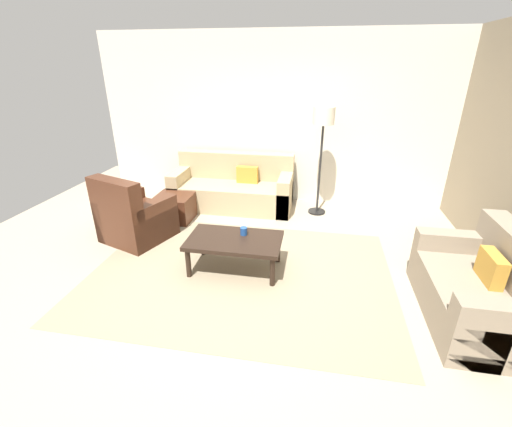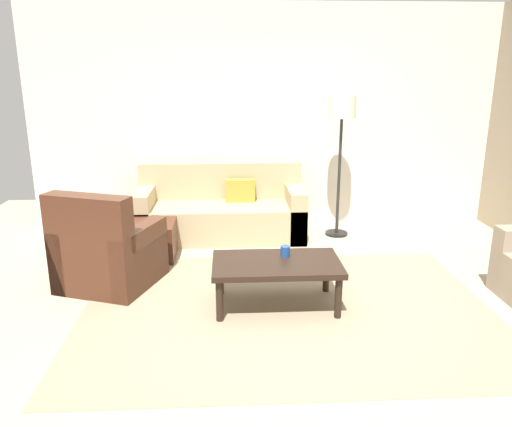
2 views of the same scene
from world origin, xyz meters
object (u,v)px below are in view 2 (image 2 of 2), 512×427
object	(u,v)px
armchair_leather	(106,256)
cup	(285,251)
ottoman	(150,240)
couch_main	(221,211)
lamp_standing	(342,121)
coffee_table	(277,267)

from	to	relation	value
armchair_leather	cup	distance (m)	1.69
armchair_leather	ottoman	world-z (taller)	armchair_leather
couch_main	cup	world-z (taller)	couch_main
armchair_leather	ottoman	size ratio (longest dim) A/B	1.83
couch_main	lamp_standing	xyz separation A→B (m)	(1.45, -0.11, 1.11)
couch_main	armchair_leather	world-z (taller)	armchair_leather
ottoman	lamp_standing	distance (m)	2.61
cup	lamp_standing	bearing A→B (deg)	64.31
lamp_standing	coffee_table	bearing A→B (deg)	-116.27
armchair_leather	cup	xyz separation A→B (m)	(1.64, -0.36, 0.15)
armchair_leather	coffee_table	xyz separation A→B (m)	(1.56, -0.48, 0.05)
cup	couch_main	bearing A→B (deg)	107.09
ottoman	coffee_table	distance (m)	1.80
coffee_table	cup	world-z (taller)	cup
ottoman	coffee_table	size ratio (longest dim) A/B	0.51
ottoman	cup	bearing A→B (deg)	-39.84
ottoman	lamp_standing	xyz separation A→B (m)	(2.22, 0.66, 1.21)
coffee_table	cup	size ratio (longest dim) A/B	11.61
couch_main	ottoman	size ratio (longest dim) A/B	3.61
couch_main	cup	xyz separation A→B (m)	(0.58, -1.90, 0.16)
armchair_leather	lamp_standing	xyz separation A→B (m)	(2.51, 1.44, 1.10)
couch_main	coffee_table	size ratio (longest dim) A/B	1.84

